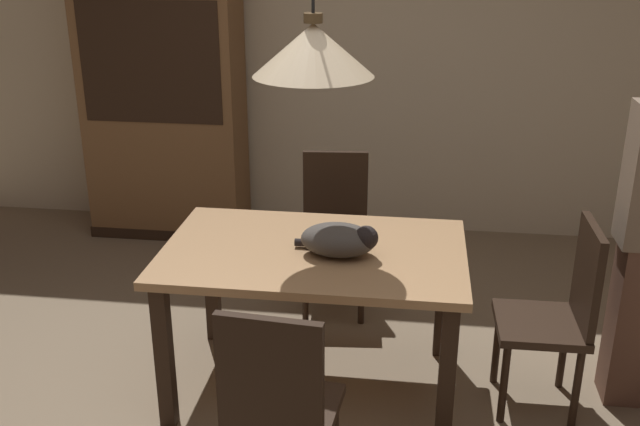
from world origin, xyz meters
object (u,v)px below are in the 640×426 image
(chair_far_back, at_px, (335,225))
(chair_right_side, at_px, (559,310))
(pendant_lamp, at_px, (314,49))
(chair_near_front, at_px, (279,406))
(hutch_bookcase, at_px, (165,115))
(dining_table, at_px, (315,268))
(cat_sleeping, at_px, (340,240))

(chair_far_back, distance_m, chair_right_side, 1.43)
(chair_far_back, distance_m, pendant_lamp, 1.45)
(chair_far_back, bearing_deg, chair_near_front, -89.99)
(chair_near_front, relative_size, hutch_bookcase, 0.50)
(chair_near_front, bearing_deg, dining_table, 89.55)
(dining_table, relative_size, pendant_lamp, 1.08)
(chair_far_back, xyz_separation_m, cat_sleeping, (0.13, -0.93, 0.32))
(dining_table, height_order, cat_sleeping, cat_sleeping)
(dining_table, distance_m, chair_right_side, 1.14)
(dining_table, relative_size, chair_right_side, 1.51)
(chair_right_side, xyz_separation_m, cat_sleeping, (-1.00, -0.06, 0.32))
(cat_sleeping, bearing_deg, hutch_bookcase, 127.44)
(chair_far_back, relative_size, hutch_bookcase, 0.50)
(dining_table, height_order, chair_near_front, chair_near_front)
(dining_table, xyz_separation_m, pendant_lamp, (-0.00, 0.00, 1.01))
(chair_right_side, bearing_deg, chair_far_back, 142.32)
(dining_table, xyz_separation_m, cat_sleeping, (0.13, -0.06, 0.18))
(chair_far_back, bearing_deg, hutch_bookcase, 143.50)
(dining_table, xyz_separation_m, chair_near_front, (-0.01, -0.88, -0.14))
(dining_table, distance_m, chair_near_front, 0.89)
(chair_near_front, relative_size, chair_far_back, 1.00)
(cat_sleeping, bearing_deg, chair_near_front, -99.21)
(dining_table, bearing_deg, pendant_lamp, 92.09)
(chair_far_back, distance_m, cat_sleeping, 0.99)
(dining_table, xyz_separation_m, chair_far_back, (-0.01, 0.88, -0.14))
(chair_near_front, bearing_deg, chair_right_side, 37.75)
(chair_far_back, bearing_deg, cat_sleeping, -81.86)
(dining_table, bearing_deg, chair_near_front, -90.45)
(chair_far_back, height_order, pendant_lamp, pendant_lamp)
(dining_table, bearing_deg, chair_far_back, 90.46)
(pendant_lamp, xyz_separation_m, hutch_bookcase, (-1.35, 1.87, -0.77))
(chair_right_side, xyz_separation_m, hutch_bookcase, (-2.48, 1.87, 0.38))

